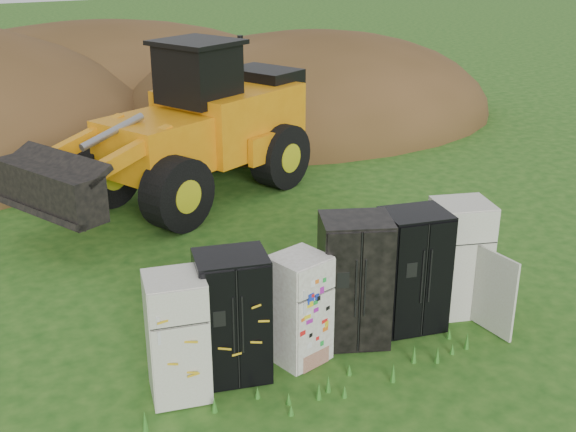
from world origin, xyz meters
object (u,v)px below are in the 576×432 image
(fridge_dark_mid, at_px, (354,280))
(fridge_black_side, at_px, (232,316))
(wheel_loader, at_px, (171,127))
(fridge_open_door, at_px, (459,258))
(fridge_leftmost, at_px, (177,337))
(fridge_sticker, at_px, (299,309))
(fridge_black_right, at_px, (413,270))

(fridge_dark_mid, bearing_deg, fridge_black_side, -157.22)
(wheel_loader, bearing_deg, fridge_open_door, -95.11)
(fridge_leftmost, xyz_separation_m, fridge_dark_mid, (2.78, 0.07, 0.12))
(fridge_leftmost, bearing_deg, fridge_black_side, 16.51)
(fridge_leftmost, bearing_deg, fridge_dark_mid, 13.47)
(fridge_dark_mid, xyz_separation_m, fridge_open_door, (1.96, -0.04, -0.05))
(fridge_black_side, distance_m, fridge_open_door, 3.93)
(fridge_black_side, distance_m, wheel_loader, 7.07)
(fridge_dark_mid, distance_m, fridge_open_door, 1.96)
(fridge_sticker, height_order, wheel_loader, wheel_loader)
(fridge_leftmost, height_order, fridge_open_door, fridge_open_door)
(fridge_sticker, height_order, fridge_open_door, fridge_open_door)
(fridge_black_side, xyz_separation_m, fridge_dark_mid, (1.97, 0.00, 0.07))
(fridge_leftmost, bearing_deg, wheel_loader, 82.39)
(fridge_sticker, distance_m, wheel_loader, 6.99)
(fridge_black_right, height_order, fridge_open_door, fridge_black_right)
(fridge_black_side, relative_size, fridge_sticker, 1.13)
(fridge_sticker, distance_m, fridge_dark_mid, 0.99)
(fridge_dark_mid, bearing_deg, fridge_sticker, -152.65)
(fridge_sticker, height_order, fridge_black_right, fridge_black_right)
(fridge_black_side, bearing_deg, fridge_dark_mid, 13.88)
(fridge_sticker, relative_size, wheel_loader, 0.22)
(fridge_leftmost, height_order, fridge_black_right, fridge_black_right)
(fridge_leftmost, bearing_deg, fridge_black_right, 12.05)
(fridge_leftmost, height_order, fridge_sticker, fridge_leftmost)
(fridge_sticker, relative_size, fridge_open_door, 0.86)
(fridge_dark_mid, bearing_deg, wheel_loader, 115.35)
(fridge_sticker, distance_m, fridge_black_right, 2.00)
(fridge_leftmost, relative_size, fridge_open_door, 0.92)
(fridge_black_side, height_order, wheel_loader, wheel_loader)
(fridge_leftmost, xyz_separation_m, fridge_black_side, (0.81, 0.06, 0.05))
(fridge_black_side, relative_size, fridge_open_door, 0.97)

